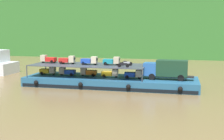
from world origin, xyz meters
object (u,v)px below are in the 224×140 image
object	(u,v)px
mini_truck_lower_fore	(110,73)
mini_truck_upper_mid	(67,60)
mini_truck_upper_stern	(48,59)
mini_truck_upper_fore	(90,61)
cargo_barge	(110,82)
motorcycle_upper_port	(123,64)
mini_truck_lower_mid	(88,72)
mini_truck_lower_stern	(48,71)
motorcycle_upper_centre	(126,63)
mini_truck_lower_bow	(133,74)
mini_truck_lower_aft	(67,71)
covered_lorry	(167,69)
mini_truck_upper_bow	(112,61)

from	to	relation	value
mini_truck_lower_fore	mini_truck_upper_mid	bearing A→B (deg)	177.12
mini_truck_upper_stern	mini_truck_upper_fore	bearing A→B (deg)	-6.17
cargo_barge	motorcycle_upper_port	bearing A→B (deg)	-38.86
mini_truck_lower_mid	mini_truck_lower_stern	bearing A→B (deg)	-179.54
mini_truck_lower_stern	motorcycle_upper_centre	distance (m)	14.16
cargo_barge	mini_truck_lower_bow	world-z (taller)	mini_truck_lower_bow
mini_truck_lower_aft	mini_truck_upper_mid	world-z (taller)	mini_truck_upper_mid
cargo_barge	mini_truck_lower_aft	distance (m)	7.81
covered_lorry	mini_truck_upper_mid	xyz separation A→B (m)	(-16.90, 0.42, 1.00)
mini_truck_lower_fore	mini_truck_upper_bow	world-z (taller)	mini_truck_upper_bow
mini_truck_lower_fore	motorcycle_upper_centre	world-z (taller)	motorcycle_upper_centre
mini_truck_lower_stern	mini_truck_lower_bow	xyz separation A→B (m)	(15.28, -0.66, 0.00)
mini_truck_upper_fore	motorcycle_upper_port	distance (m)	6.48
covered_lorry	motorcycle_upper_port	bearing A→B (deg)	-163.88
cargo_barge	mini_truck_lower_bow	distance (m)	4.22
mini_truck_upper_fore	mini_truck_lower_stern	bearing A→B (deg)	177.12
mini_truck_lower_bow	covered_lorry	bearing A→B (deg)	1.80
mini_truck_lower_aft	mini_truck_upper_fore	xyz separation A→B (m)	(4.13, -0.11, 2.00)
mini_truck_lower_mid	mini_truck_upper_stern	xyz separation A→B (m)	(-7.56, 0.41, 2.00)
mini_truck_upper_stern	mini_truck_upper_fore	xyz separation A→B (m)	(7.94, -0.86, 0.00)
mini_truck_upper_stern	mini_truck_upper_fore	world-z (taller)	same
mini_truck_upper_mid	motorcycle_upper_centre	size ratio (longest dim) A/B	1.45
mini_truck_lower_stern	mini_truck_lower_mid	distance (m)	7.41
motorcycle_upper_port	mini_truck_lower_bow	bearing A→B (deg)	52.40
mini_truck_upper_mid	covered_lorry	bearing A→B (deg)	-1.44
mini_truck_lower_mid	covered_lorry	bearing A→B (deg)	-2.41
mini_truck_upper_fore	motorcycle_upper_centre	bearing A→B (deg)	0.98
covered_lorry	motorcycle_upper_centre	world-z (taller)	covered_lorry
mini_truck_lower_aft	mini_truck_lower_mid	distance (m)	3.77
mini_truck_upper_mid	mini_truck_upper_bow	xyz separation A→B (m)	(7.85, 0.02, 0.00)
mini_truck_upper_mid	mini_truck_upper_fore	bearing A→B (deg)	-4.48
motorcycle_upper_port	mini_truck_upper_bow	bearing A→B (deg)	135.66
mini_truck_upper_stern	motorcycle_upper_centre	bearing A→B (deg)	-3.03
mini_truck_lower_fore	mini_truck_upper_mid	size ratio (longest dim) A/B	1.01
mini_truck_upper_bow	mini_truck_lower_bow	bearing A→B (deg)	-9.18
covered_lorry	mini_truck_lower_mid	world-z (taller)	covered_lorry
mini_truck_lower_stern	mini_truck_upper_mid	xyz separation A→B (m)	(3.67, -0.07, 2.00)
cargo_barge	mini_truck_lower_fore	xyz separation A→B (m)	(0.04, -0.15, 1.44)
motorcycle_upper_centre	mini_truck_lower_bow	bearing A→B (deg)	-16.91
mini_truck_lower_stern	mini_truck_lower_aft	world-z (taller)	same
cargo_barge	motorcycle_upper_centre	size ratio (longest dim) A/B	14.96
motorcycle_upper_port	motorcycle_upper_centre	world-z (taller)	same
mini_truck_lower_mid	motorcycle_upper_centre	world-z (taller)	motorcycle_upper_centre
cargo_barge	mini_truck_lower_mid	bearing A→B (deg)	174.61
mini_truck_lower_fore	mini_truck_upper_stern	distance (m)	11.73
mini_truck_lower_fore	motorcycle_upper_port	world-z (taller)	motorcycle_upper_port
cargo_barge	mini_truck_upper_bow	size ratio (longest dim) A/B	10.33
cargo_barge	mini_truck_upper_fore	bearing A→B (deg)	-178.70
mini_truck_lower_fore	motorcycle_upper_centre	distance (m)	3.20
mini_truck_upper_mid	mini_truck_upper_fore	size ratio (longest dim) A/B	0.99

